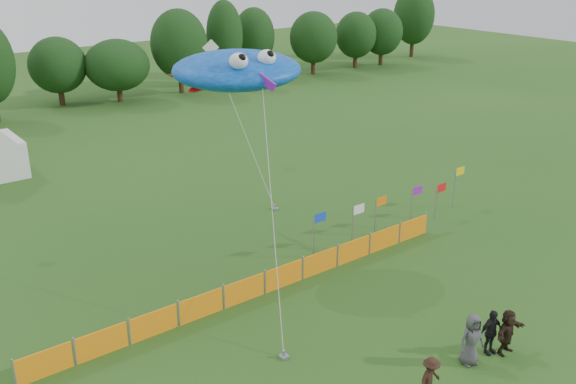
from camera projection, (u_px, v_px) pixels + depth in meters
treeline at (19, 65)px, 53.24m from camera, size 104.57×8.78×8.36m
barrier_fence at (264, 283)px, 26.43m from camera, size 19.90×0.06×1.00m
flag_row at (396, 205)px, 31.95m from camera, size 10.73×0.60×2.24m
spectator_c at (430, 379)px, 20.17m from camera, size 1.07×0.72×1.53m
spectator_d at (491, 332)px, 22.46m from camera, size 1.06×0.57×1.71m
spectator_e at (471, 340)px, 21.87m from camera, size 1.05×0.82×1.90m
spectator_f at (507, 332)px, 22.48m from camera, size 1.61×0.61×1.70m
stingray_kite at (233, 69)px, 27.63m from camera, size 7.10×15.53×9.56m
small_kite_white at (229, 93)px, 39.64m from camera, size 3.34×10.90×7.83m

